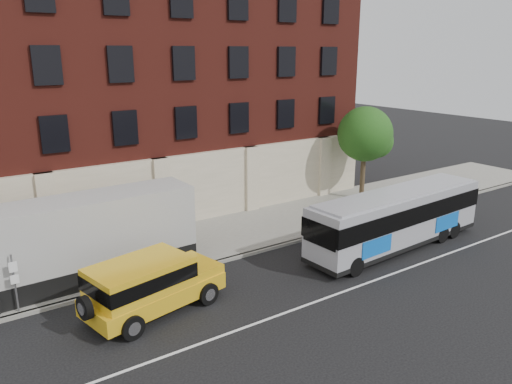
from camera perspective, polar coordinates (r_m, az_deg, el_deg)
ground at (r=19.44m, az=4.18°, el=-14.37°), size 120.00×120.00×0.00m
sidewalk at (r=26.31m, az=-8.14°, el=-5.91°), size 60.00×6.00×0.15m
kerb at (r=23.85m, az=-4.89°, el=-8.17°), size 60.00×0.25×0.15m
lane_line at (r=19.78m, az=3.26°, el=-13.76°), size 60.00×0.12×0.01m
building at (r=31.85m, az=-15.20°, el=11.42°), size 30.00×12.10×15.00m
sign_pole at (r=21.03m, az=-26.04°, el=-9.17°), size 0.30×0.20×2.50m
street_tree at (r=33.44m, az=12.51°, el=6.30°), size 3.60×3.60×6.20m
city_bus at (r=26.19m, az=15.95°, el=-2.77°), size 11.12×2.91×3.02m
yellow_suv at (r=19.66m, az=-12.30°, el=-10.19°), size 5.90×3.36×2.20m
shipping_container at (r=22.50m, az=-21.40°, el=-5.78°), size 11.52×2.67×3.82m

